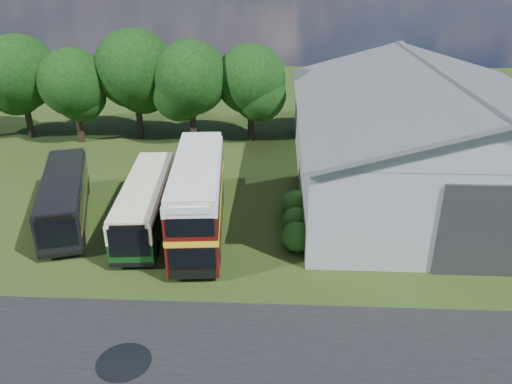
# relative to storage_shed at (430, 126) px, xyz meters

# --- Properties ---
(ground) EXTENTS (120.00, 120.00, 0.00)m
(ground) POSITION_rel_storage_shed_xyz_m (-15.00, -15.98, -4.17)
(ground) COLOR #203611
(ground) RESTS_ON ground
(asphalt_road) EXTENTS (60.00, 8.00, 0.02)m
(asphalt_road) POSITION_rel_storage_shed_xyz_m (-12.00, -18.98, -4.17)
(asphalt_road) COLOR black
(asphalt_road) RESTS_ON ground
(puddle) EXTENTS (2.20, 2.20, 0.01)m
(puddle) POSITION_rel_storage_shed_xyz_m (-16.50, -18.98, -4.17)
(puddle) COLOR black
(puddle) RESTS_ON ground
(storage_shed) EXTENTS (18.80, 24.80, 8.15)m
(storage_shed) POSITION_rel_storage_shed_xyz_m (0.00, 0.00, 0.00)
(storage_shed) COLOR gray
(storage_shed) RESTS_ON ground
(tree_left_a) EXTENTS (6.46, 6.46, 9.12)m
(tree_left_a) POSITION_rel_storage_shed_xyz_m (-33.00, 8.52, 1.71)
(tree_left_a) COLOR black
(tree_left_a) RESTS_ON ground
(tree_left_b) EXTENTS (5.78, 5.78, 8.16)m
(tree_left_b) POSITION_rel_storage_shed_xyz_m (-28.00, 7.52, 1.09)
(tree_left_b) COLOR black
(tree_left_b) RESTS_ON ground
(tree_mid) EXTENTS (6.80, 6.80, 9.60)m
(tree_mid) POSITION_rel_storage_shed_xyz_m (-23.00, 8.82, 2.02)
(tree_mid) COLOR black
(tree_mid) RESTS_ON ground
(tree_right_a) EXTENTS (6.26, 6.26, 8.83)m
(tree_right_a) POSITION_rel_storage_shed_xyz_m (-18.00, 7.82, 1.52)
(tree_right_a) COLOR black
(tree_right_a) RESTS_ON ground
(tree_right_b) EXTENTS (5.98, 5.98, 8.45)m
(tree_right_b) POSITION_rel_storage_shed_xyz_m (-13.00, 8.62, 1.27)
(tree_right_b) COLOR black
(tree_right_b) RESTS_ON ground
(shrub_front) EXTENTS (1.70, 1.70, 1.70)m
(shrub_front) POSITION_rel_storage_shed_xyz_m (-9.40, -9.98, -4.17)
(shrub_front) COLOR #194714
(shrub_front) RESTS_ON ground
(shrub_mid) EXTENTS (1.60, 1.60, 1.60)m
(shrub_mid) POSITION_rel_storage_shed_xyz_m (-9.40, -7.98, -4.17)
(shrub_mid) COLOR #194714
(shrub_mid) RESTS_ON ground
(shrub_back) EXTENTS (1.80, 1.80, 1.80)m
(shrub_back) POSITION_rel_storage_shed_xyz_m (-9.40, -5.98, -4.17)
(shrub_back) COLOR #194714
(shrub_back) RESTS_ON ground
(bus_green_single) EXTENTS (3.20, 10.39, 2.82)m
(bus_green_single) POSITION_rel_storage_shed_xyz_m (-18.34, -7.55, -2.66)
(bus_green_single) COLOR black
(bus_green_single) RESTS_ON ground
(bus_maroon_double) EXTENTS (3.57, 10.69, 4.51)m
(bus_maroon_double) POSITION_rel_storage_shed_xyz_m (-15.05, -8.33, -1.91)
(bus_maroon_double) COLOR black
(bus_maroon_double) RESTS_ON ground
(bus_dark_single) EXTENTS (5.41, 10.46, 2.82)m
(bus_dark_single) POSITION_rel_storage_shed_xyz_m (-23.50, -7.01, -2.66)
(bus_dark_single) COLOR black
(bus_dark_single) RESTS_ON ground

